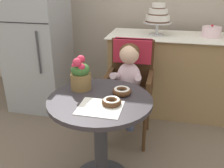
{
  "coord_description": "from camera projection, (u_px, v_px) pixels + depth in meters",
  "views": [
    {
      "loc": [
        0.42,
        -1.46,
        1.48
      ],
      "look_at": [
        0.05,
        0.15,
        0.77
      ],
      "focal_mm": 39.99,
      "sensor_mm": 36.0,
      "label": 1
    }
  ],
  "objects": [
    {
      "name": "seated_child",
      "position": [
        128.0,
        76.0,
        2.19
      ],
      "size": [
        0.27,
        0.32,
        0.73
      ],
      "color": "silver",
      "rests_on": "ground"
    },
    {
      "name": "refrigerator",
      "position": [
        37.0,
        37.0,
        2.85
      ],
      "size": [
        0.64,
        0.63,
        1.7
      ],
      "color": "#9EA0A5",
      "rests_on": "ground"
    },
    {
      "name": "paper_napkin",
      "position": [
        100.0,
        108.0,
        1.57
      ],
      "size": [
        0.28,
        0.24,
        0.0
      ],
      "primitive_type": "cube",
      "rotation": [
        0.0,
        0.0,
        0.0
      ],
      "color": "white",
      "rests_on": "cafe_table"
    },
    {
      "name": "display_counter",
      "position": [
        177.0,
        75.0,
        2.85
      ],
      "size": [
        1.56,
        0.62,
        0.9
      ],
      "color": "#93754C",
      "rests_on": "ground"
    },
    {
      "name": "donut_front",
      "position": [
        112.0,
        101.0,
        1.61
      ],
      "size": [
        0.13,
        0.13,
        0.04
      ],
      "color": "#4C2D19",
      "rests_on": "cafe_table"
    },
    {
      "name": "donut_mid",
      "position": [
        122.0,
        91.0,
        1.75
      ],
      "size": [
        0.13,
        0.13,
        0.05
      ],
      "color": "#4C2D19",
      "rests_on": "cafe_table"
    },
    {
      "name": "tiered_cake_stand",
      "position": [
        158.0,
        16.0,
        2.65
      ],
      "size": [
        0.3,
        0.3,
        0.33
      ],
      "color": "silver",
      "rests_on": "display_counter"
    },
    {
      "name": "round_layer_cake",
      "position": [
        211.0,
        32.0,
        2.62
      ],
      "size": [
        0.2,
        0.2,
        0.13
      ],
      "color": "silver",
      "rests_on": "display_counter"
    },
    {
      "name": "flower_vase",
      "position": [
        80.0,
        74.0,
        1.8
      ],
      "size": [
        0.15,
        0.16,
        0.25
      ],
      "color": "brown",
      "rests_on": "cafe_table"
    },
    {
      "name": "cafe_table",
      "position": [
        101.0,
        125.0,
        1.78
      ],
      "size": [
        0.72,
        0.72,
        0.72
      ],
      "color": "#332D33",
      "rests_on": "ground"
    },
    {
      "name": "wicker_chair",
      "position": [
        131.0,
        74.0,
        2.35
      ],
      "size": [
        0.42,
        0.45,
        0.95
      ],
      "rotation": [
        0.0,
        0.0,
        0.02
      ],
      "color": "#472D19",
      "rests_on": "ground"
    }
  ]
}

